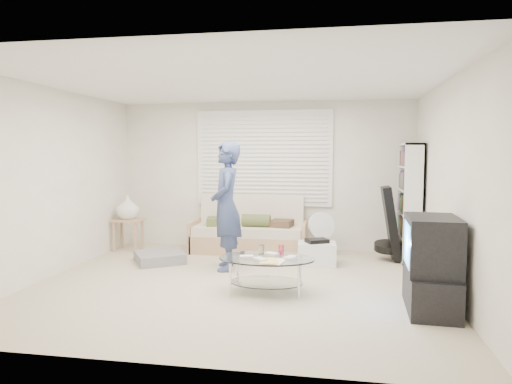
% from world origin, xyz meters
% --- Properties ---
extents(ground, '(5.00, 5.00, 0.00)m').
position_xyz_m(ground, '(0.00, 0.00, 0.00)').
color(ground, tan).
rests_on(ground, ground).
extents(room_shell, '(5.02, 4.52, 2.51)m').
position_xyz_m(room_shell, '(0.00, 0.48, 1.63)').
color(room_shell, white).
rests_on(room_shell, ground).
extents(window_blinds, '(2.32, 0.08, 1.62)m').
position_xyz_m(window_blinds, '(0.00, 2.20, 1.55)').
color(window_blinds, silver).
rests_on(window_blinds, ground).
extents(futon_sofa, '(1.90, 0.77, 0.93)m').
position_xyz_m(futon_sofa, '(-0.19, 1.87, 0.30)').
color(futon_sofa, tan).
rests_on(futon_sofa, ground).
extents(grey_floor_pillow, '(0.93, 0.93, 0.15)m').
position_xyz_m(grey_floor_pillow, '(-1.38, 0.91, 0.08)').
color(grey_floor_pillow, slate).
rests_on(grey_floor_pillow, ground).
extents(side_table, '(0.47, 0.38, 0.93)m').
position_xyz_m(side_table, '(-2.22, 1.63, 0.69)').
color(side_table, tan).
rests_on(side_table, ground).
extents(bookshelf, '(0.28, 0.75, 1.79)m').
position_xyz_m(bookshelf, '(2.32, 1.70, 0.89)').
color(bookshelf, white).
rests_on(bookshelf, ground).
extents(guitar_case, '(0.40, 0.41, 1.11)m').
position_xyz_m(guitar_case, '(2.04, 1.61, 0.50)').
color(guitar_case, black).
rests_on(guitar_case, ground).
extents(floor_fan, '(0.44, 0.29, 0.71)m').
position_xyz_m(floor_fan, '(1.01, 1.70, 0.42)').
color(floor_fan, white).
rests_on(floor_fan, ground).
extents(storage_bin, '(0.57, 0.41, 0.38)m').
position_xyz_m(storage_bin, '(0.95, 1.15, 0.17)').
color(storage_bin, white).
rests_on(storage_bin, ground).
extents(tv_unit, '(0.54, 0.93, 0.99)m').
position_xyz_m(tv_unit, '(2.20, -0.61, 0.48)').
color(tv_unit, black).
rests_on(tv_unit, ground).
extents(coffee_table, '(1.15, 0.75, 0.54)m').
position_xyz_m(coffee_table, '(0.42, -0.30, 0.34)').
color(coffee_table, silver).
rests_on(coffee_table, ground).
extents(standing_person, '(0.58, 0.74, 1.80)m').
position_xyz_m(standing_person, '(-0.30, 0.68, 0.90)').
color(standing_person, navy).
rests_on(standing_person, ground).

